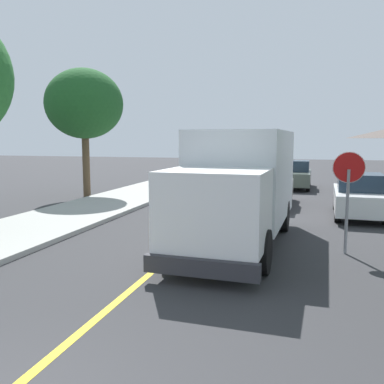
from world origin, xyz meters
The scene contains 7 objects.
centre_line_yellow centered at (0.00, 10.00, 0.00)m, with size 0.16×56.00×0.01m, color gold.
box_truck centered at (1.45, 8.68, 1.77)m, with size 2.68×7.27×3.20m.
parked_car_near centered at (1.63, 15.99, 0.79)m, with size 1.91×4.44×1.67m.
parked_car_mid centered at (2.51, 22.88, 0.79)m, with size 1.86×4.43×1.67m.
parked_van_across centered at (5.20, 13.99, 0.79)m, with size 1.94×4.46×1.67m.
stop_sign centered at (4.29, 8.33, 1.86)m, with size 0.80×0.10×2.65m.
street_tree_down_block centered at (-7.76, 16.22, 4.71)m, with size 3.91×3.91×6.50m.
Camera 1 is at (3.32, -2.96, 2.97)m, focal length 39.02 mm.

